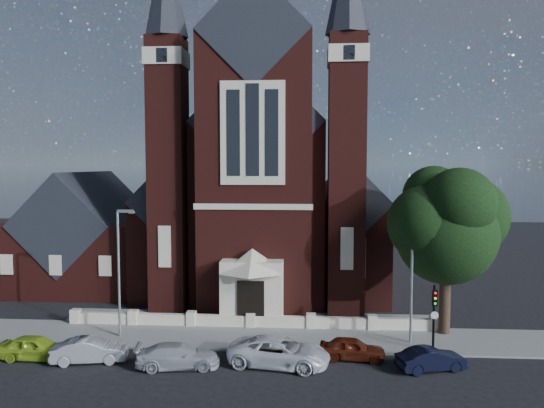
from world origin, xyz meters
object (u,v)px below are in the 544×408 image
at_px(street_lamp_right, 413,269).
at_px(car_silver_b, 178,356).
at_px(parish_hall, 87,241).
at_px(car_navy, 431,359).
at_px(church, 269,193).
at_px(traffic_signal, 434,310).
at_px(car_lime_van, 35,348).
at_px(car_dark_red, 352,349).
at_px(street_lamp_left, 120,265).
at_px(car_white_suv, 279,352).
at_px(street_tree, 449,227).
at_px(car_silver_a, 90,350).

height_order(street_lamp_right, car_silver_b, street_lamp_right).
xyz_separation_m(parish_hall, car_navy, (26.32, -18.08, -3.40)).
bearing_deg(church, traffic_signal, -61.80).
distance_m(street_lamp_right, car_silver_b, 14.56).
relative_size(car_lime_van, car_dark_red, 1.08).
relative_size(traffic_signal, car_silver_b, 0.90).
height_order(parish_hall, street_lamp_left, parish_hall).
relative_size(street_lamp_left, car_dark_red, 2.22).
bearing_deg(car_white_suv, car_silver_b, 106.77).
bearing_deg(car_silver_b, street_lamp_right, -78.63).
xyz_separation_m(street_lamp_right, traffic_signal, (0.91, -1.57, -2.02)).
height_order(traffic_signal, car_navy, traffic_signal).
xyz_separation_m(car_white_suv, car_dark_red, (4.01, 1.20, -0.14)).
distance_m(church, parish_hall, 17.26).
bearing_deg(traffic_signal, street_lamp_left, 175.24).
distance_m(parish_hall, car_white_suv, 25.83).
height_order(street_tree, street_lamp_right, street_tree).
distance_m(car_lime_van, car_silver_b, 8.28).
height_order(parish_hall, car_dark_red, parish_hall).
bearing_deg(parish_hall, car_navy, -34.49).
xyz_separation_m(traffic_signal, car_navy, (-0.68, -2.50, -1.97)).
distance_m(church, car_silver_a, 25.67).
bearing_deg(car_lime_van, car_silver_b, -93.91).
distance_m(traffic_signal, car_silver_b, 14.59).
distance_m(parish_hall, car_lime_van, 18.85).
xyz_separation_m(street_tree, car_silver_b, (-15.74, -6.34, -6.31)).
bearing_deg(street_tree, car_silver_a, -164.15).
distance_m(car_silver_b, car_navy, 13.46).
bearing_deg(church, car_white_suv, -84.35).
height_order(street_lamp_right, car_silver_a, street_lamp_right).
height_order(traffic_signal, car_lime_van, traffic_signal).
relative_size(church, car_dark_red, 9.59).
bearing_deg(parish_hall, car_lime_van, -75.63).
bearing_deg(street_lamp_left, car_dark_red, -11.04).
height_order(church, car_silver_a, church).
distance_m(car_lime_van, car_navy, 21.71).
relative_size(street_tree, car_silver_b, 2.40).
height_order(parish_hall, car_silver_b, parish_hall).
bearing_deg(street_tree, car_dark_red, -144.73).
distance_m(street_lamp_right, car_navy, 5.71).
distance_m(street_tree, car_dark_red, 10.01).
relative_size(car_lime_van, car_silver_a, 0.98).
relative_size(street_tree, traffic_signal, 2.67).
bearing_deg(car_dark_red, car_silver_b, 105.73).
distance_m(street_lamp_right, car_silver_a, 19.16).
xyz_separation_m(street_lamp_left, car_white_suv, (10.17, -3.97, -3.84)).
bearing_deg(street_lamp_left, car_white_suv, -21.31).
bearing_deg(car_lime_van, church, -25.81).
bearing_deg(car_lime_van, street_tree, -76.04).
relative_size(parish_hall, car_dark_red, 3.35).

